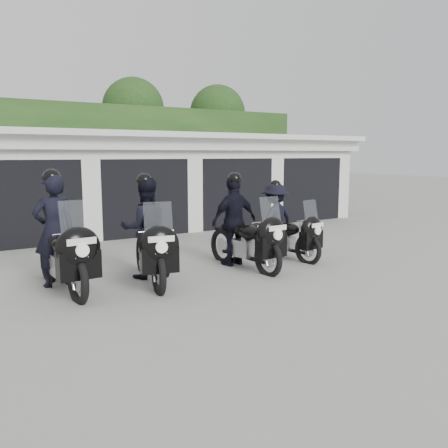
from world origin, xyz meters
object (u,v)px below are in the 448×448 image
police_bike_c (240,226)px  police_bike_d (280,224)px  police_bike_a (60,242)px  police_bike_b (148,234)px

police_bike_c → police_bike_d: 1.30m
police_bike_a → police_bike_b: size_ratio=1.06×
police_bike_c → police_bike_d: size_ratio=1.13×
police_bike_c → police_bike_d: police_bike_c is taller
police_bike_a → police_bike_d: (4.85, 0.10, -0.08)m
police_bike_b → police_bike_c: 2.05m
police_bike_a → police_bike_d: bearing=-2.5°
police_bike_a → police_bike_d: 4.85m
police_bike_b → police_bike_d: police_bike_b is taller
police_bike_a → police_bike_b: police_bike_a is taller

